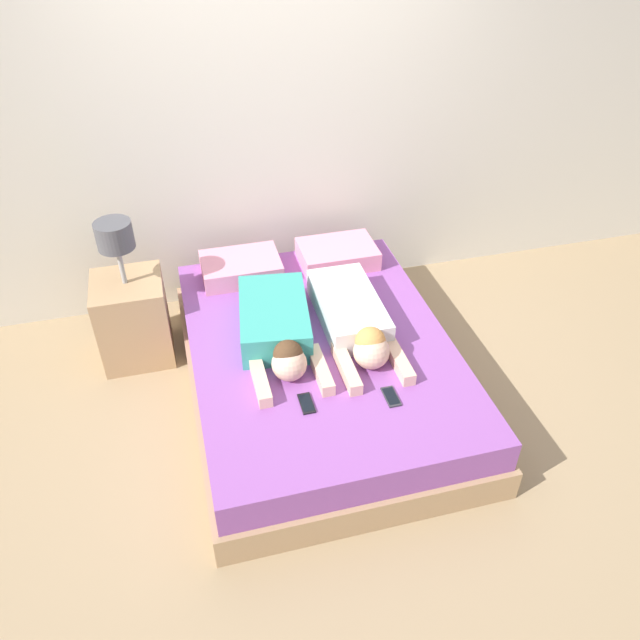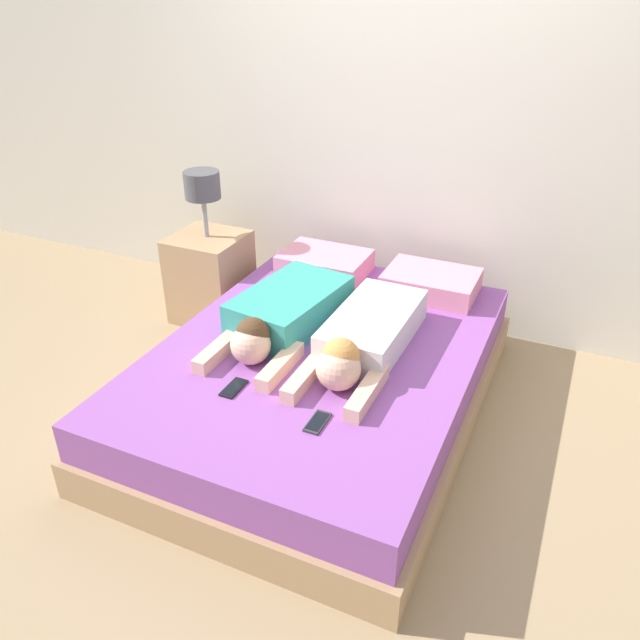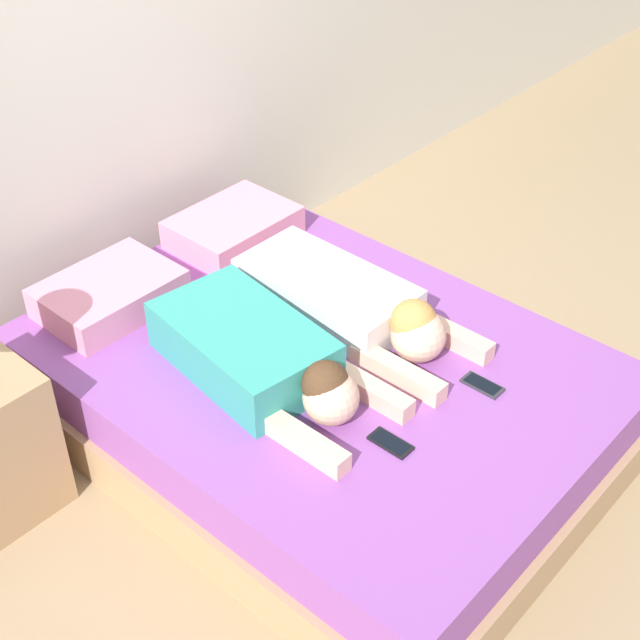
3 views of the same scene
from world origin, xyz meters
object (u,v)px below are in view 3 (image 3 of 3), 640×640
Objects in this scene: cell_phone_left at (390,443)px; pillow_head_left at (109,294)px; bed at (320,392)px; pillow_head_right at (233,227)px; person_right at (353,305)px; person_left at (262,357)px; cell_phone_right at (482,385)px.

pillow_head_left is at bearing 95.95° from cell_phone_left.
pillow_head_right reaches higher than bed.
person_right reaches higher than pillow_head_left.
bed is 4.07× the size of pillow_head_left.
cell_phone_left is at bearing -85.96° from person_left.
person_left is (0.10, -0.74, 0.03)m from pillow_head_left.
pillow_head_left is 0.67m from pillow_head_right.
cell_phone_left is 1.00× the size of cell_phone_right.
pillow_head_right is 0.94m from person_left.
bed is at bearing -172.57° from person_right.
person_left is (-0.24, 0.06, 0.29)m from bed.
pillow_head_right is 3.48× the size of cell_phone_right.
person_right is at bearing -54.54° from pillow_head_left.
cell_phone_right is (0.24, -0.55, 0.20)m from bed.
person_left is 0.45m from person_right.
pillow_head_left is 1.00× the size of pillow_head_right.
pillow_head_left is at bearing 113.01° from cell_phone_right.
person_right is 6.79× the size of cell_phone_right.
pillow_head_right is at bearing 81.38° from person_right.
person_left reaches higher than cell_phone_left.
person_right is 0.58m from cell_phone_right.
pillow_head_left is 0.53× the size of person_left.
cell_phone_left is (-0.20, -0.48, 0.20)m from bed.
person_right reaches higher than pillow_head_right.
pillow_head_left is 0.95m from person_right.
pillow_head_left is (-0.33, 0.80, 0.26)m from bed.
person_left reaches higher than bed.
person_right reaches higher than person_left.
pillow_head_left reaches higher than cell_phone_right.
person_right is (0.22, 0.03, 0.28)m from bed.
pillow_head_left is 3.48× the size of cell_phone_left.
cell_phone_left is (0.13, -1.28, -0.06)m from pillow_head_left.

